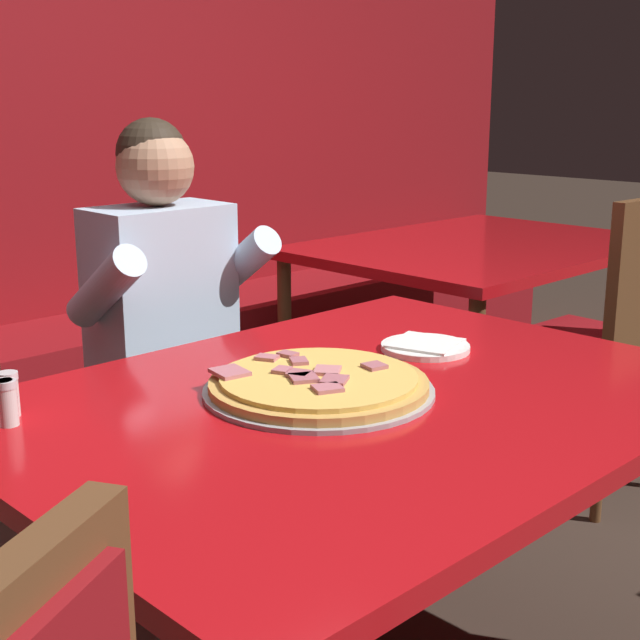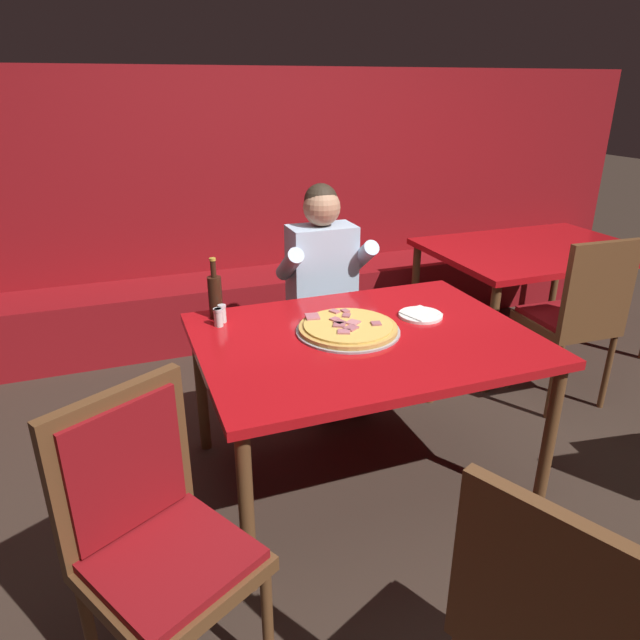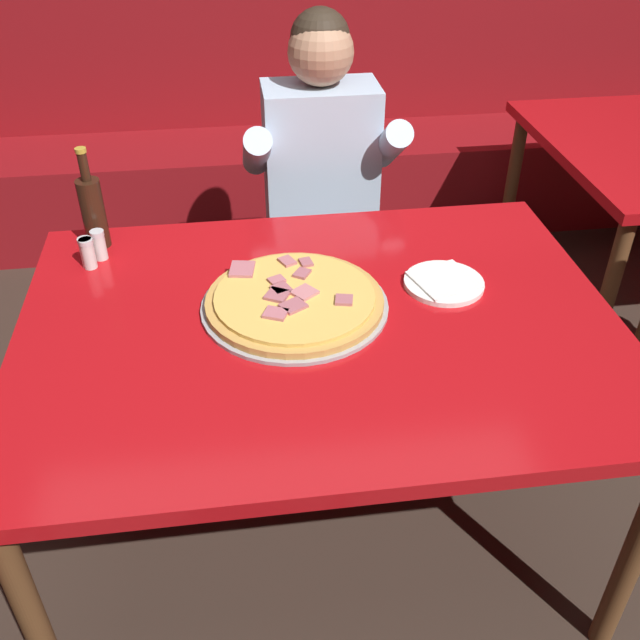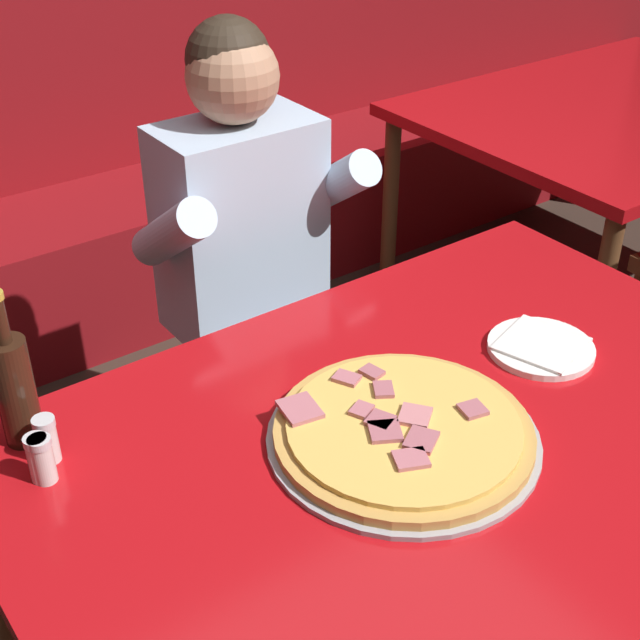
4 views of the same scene
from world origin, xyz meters
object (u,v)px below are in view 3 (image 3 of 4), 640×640
object	(u,v)px
plate_white_paper	(444,283)
shaker_parmesan	(89,255)
pizza	(294,301)
beer_bottle	(93,210)
main_dining_table	(319,340)
shaker_oregano	(87,254)
diner_seated_blue_shirt	(324,192)
shaker_black_pepper	(100,246)

from	to	relation	value
plate_white_paper	shaker_parmesan	bearing A→B (deg)	166.75
pizza	shaker_parmesan	xyz separation A→B (m)	(-0.53, 0.27, 0.02)
beer_bottle	shaker_parmesan	bearing A→B (deg)	-94.88
pizza	main_dining_table	bearing A→B (deg)	-47.74
main_dining_table	shaker_parmesan	bearing A→B (deg)	150.89
pizza	shaker_parmesan	size ratio (longest dim) A/B	5.47
beer_bottle	shaker_oregano	xyz separation A→B (m)	(-0.01, -0.11, -0.07)
shaker_parmesan	diner_seated_blue_shirt	bearing A→B (deg)	33.00
main_dining_table	plate_white_paper	world-z (taller)	plate_white_paper
shaker_black_pepper	shaker_oregano	bearing A→B (deg)	-127.41
beer_bottle	shaker_black_pepper	size ratio (longest dim) A/B	3.40
main_dining_table	shaker_parmesan	distance (m)	0.68
pizza	shaker_parmesan	world-z (taller)	shaker_parmesan
pizza	shaker_black_pepper	size ratio (longest dim) A/B	5.47
main_dining_table	pizza	xyz separation A→B (m)	(-0.06, 0.06, 0.08)
main_dining_table	diner_seated_blue_shirt	bearing A→B (deg)	81.13
pizza	plate_white_paper	distance (m)	0.40
shaker_oregano	diner_seated_blue_shirt	xyz separation A→B (m)	(0.71, 0.45, -0.08)
shaker_parmesan	pizza	bearing A→B (deg)	-26.59
shaker_oregano	main_dining_table	bearing A→B (deg)	-29.44
main_dining_table	shaker_parmesan	xyz separation A→B (m)	(-0.59, 0.33, 0.10)
main_dining_table	beer_bottle	xyz separation A→B (m)	(-0.57, 0.45, 0.18)
shaker_oregano	shaker_parmesan	world-z (taller)	same
beer_bottle	diner_seated_blue_shirt	bearing A→B (deg)	25.88
beer_bottle	shaker_black_pepper	bearing A→B (deg)	-79.92
plate_white_paper	diner_seated_blue_shirt	distance (m)	0.72
plate_white_paper	shaker_black_pepper	xyz separation A→B (m)	(-0.91, 0.26, 0.03)
beer_bottle	shaker_oregano	distance (m)	0.14
main_dining_table	shaker_parmesan	world-z (taller)	shaker_parmesan
plate_white_paper	beer_bottle	xyz separation A→B (m)	(-0.92, 0.34, 0.10)
pizza	shaker_oregano	xyz separation A→B (m)	(-0.53, 0.27, 0.02)
main_dining_table	plate_white_paper	bearing A→B (deg)	17.30
shaker_black_pepper	pizza	bearing A→B (deg)	-31.43
plate_white_paper	shaker_black_pepper	bearing A→B (deg)	163.82
shaker_parmesan	diner_seated_blue_shirt	xyz separation A→B (m)	(0.71, 0.46, -0.08)
plate_white_paper	beer_bottle	world-z (taller)	beer_bottle
pizza	plate_white_paper	size ratio (longest dim) A/B	2.24
pizza	diner_seated_blue_shirt	world-z (taller)	diner_seated_blue_shirt
shaker_black_pepper	diner_seated_blue_shirt	world-z (taller)	diner_seated_blue_shirt
pizza	beer_bottle	size ratio (longest dim) A/B	1.61
pizza	diner_seated_blue_shirt	distance (m)	0.75
main_dining_table	shaker_oregano	xyz separation A→B (m)	(-0.59, 0.33, 0.10)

